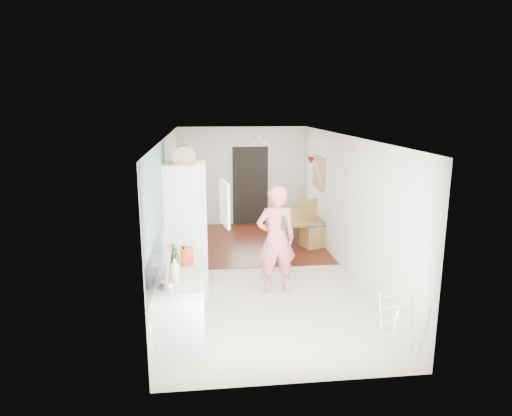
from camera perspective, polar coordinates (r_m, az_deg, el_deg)
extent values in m
cube|color=beige|center=(8.56, 0.34, -7.97)|extent=(3.20, 7.00, 0.01)
cube|color=#581D15|center=(10.30, -0.89, -4.30)|extent=(3.20, 3.30, 0.01)
cube|color=gray|center=(6.10, -12.34, 1.26)|extent=(0.02, 3.00, 1.30)
cube|color=black|center=(5.75, -12.49, -6.69)|extent=(0.02, 1.90, 0.50)
cube|color=black|center=(11.67, -0.71, 2.76)|extent=(0.90, 0.04, 2.00)
cube|color=white|center=(6.01, -9.37, -13.14)|extent=(0.60, 0.90, 0.86)
cube|color=beige|center=(5.82, -9.54, -9.06)|extent=(0.62, 0.92, 0.06)
cube|color=white|center=(6.68, -9.08, -10.25)|extent=(0.60, 0.60, 0.88)
cube|color=silver|center=(6.52, -9.22, -6.53)|extent=(0.60, 0.60, 0.04)
cube|color=white|center=(7.44, -8.69, -2.65)|extent=(0.66, 0.66, 2.15)
cube|color=white|center=(7.03, -3.94, 0.56)|extent=(0.14, 0.56, 0.70)
cube|color=white|center=(7.32, -6.39, 0.99)|extent=(0.02, 0.52, 0.66)
cube|color=tan|center=(10.28, 7.88, 4.37)|extent=(0.03, 0.90, 0.70)
cube|color=#A37D37|center=(10.27, 7.80, 4.37)|extent=(0.00, 0.94, 0.74)
cone|color=maroon|center=(10.87, 6.86, 5.92)|extent=(0.18, 0.18, 0.16)
imported|color=#F37E75|center=(7.42, 2.55, -2.73)|extent=(0.81, 0.57, 2.11)
imported|color=#A37D37|center=(10.50, 5.28, -2.68)|extent=(0.83, 1.41, 0.48)
cube|color=slate|center=(9.74, 2.79, -2.02)|extent=(0.54, 0.54, 0.18)
cylinder|color=#D74110|center=(6.49, -9.02, -5.68)|extent=(0.33, 0.33, 0.16)
cylinder|color=silver|center=(5.54, -10.90, -9.44)|extent=(0.19, 0.19, 0.09)
cylinder|color=#183C20|center=(7.27, 3.47, -1.90)|extent=(0.05, 0.05, 0.25)
cylinder|color=#183C20|center=(5.95, -10.20, -6.63)|extent=(0.09, 0.09, 0.32)
cylinder|color=#183C20|center=(5.94, -9.85, -6.89)|extent=(0.08, 0.08, 0.27)
cylinder|color=silver|center=(5.66, -10.07, -8.07)|extent=(0.10, 0.10, 0.24)
cylinder|color=#D9AE7D|center=(6.20, -9.74, -6.27)|extent=(0.07, 0.07, 0.22)
cylinder|color=#D9AE7D|center=(6.22, -10.43, -6.14)|extent=(0.07, 0.07, 0.24)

